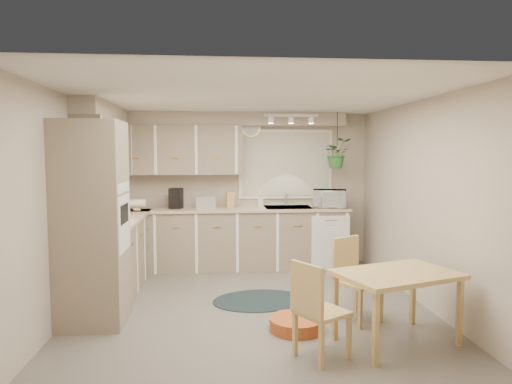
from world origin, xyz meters
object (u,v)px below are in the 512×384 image
(chair_back, at_px, (359,280))
(microwave, at_px, (330,197))
(dining_table, at_px, (396,308))
(braided_rug, at_px, (259,300))
(pet_bed, at_px, (296,324))
(chair_left, at_px, (322,309))

(chair_back, bearing_deg, microwave, -128.36)
(dining_table, xyz_separation_m, braided_rug, (-1.16, 1.33, -0.33))
(chair_back, distance_m, microwave, 2.34)
(chair_back, relative_size, pet_bed, 1.61)
(braided_rug, xyz_separation_m, pet_bed, (0.29, -0.95, 0.06))
(chair_back, xyz_separation_m, pet_bed, (-0.70, -0.21, -0.37))
(dining_table, bearing_deg, braided_rug, 131.20)
(microwave, bearing_deg, chair_left, -91.16)
(dining_table, bearing_deg, pet_bed, 156.48)
(dining_table, height_order, pet_bed, dining_table)
(braided_rug, bearing_deg, pet_bed, -73.17)
(chair_left, height_order, microwave, microwave)
(dining_table, distance_m, braided_rug, 1.80)
(dining_table, xyz_separation_m, chair_left, (-0.76, -0.24, 0.09))
(chair_left, distance_m, microwave, 3.24)
(chair_left, bearing_deg, microwave, 133.86)
(chair_left, height_order, chair_back, chair_back)
(chair_left, distance_m, braided_rug, 1.67)
(pet_bed, height_order, microwave, microwave)
(braided_rug, bearing_deg, dining_table, -48.80)
(chair_left, relative_size, microwave, 1.70)
(chair_back, bearing_deg, dining_table, 74.16)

